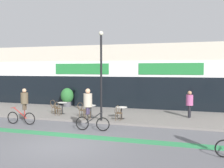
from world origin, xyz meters
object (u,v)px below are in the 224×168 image
(cafe_chair_1_near, at_px, (87,111))
(cafe_chair_1_side, at_px, (82,109))
(bistro_table_1, at_px, (91,109))
(cafe_chair_0_side, at_px, (54,106))
(lamp_post, at_px, (101,69))
(planter_pot, at_px, (67,97))
(cafe_chair_2_near, at_px, (118,112))
(cyclist_2, at_px, (89,106))
(bistro_table_0, at_px, (62,106))
(cyclist_0, at_px, (23,104))
(pedestrian_near_end, at_px, (190,102))
(bistro_table_2, at_px, (121,110))
(cafe_chair_0_near, at_px, (58,107))

(cafe_chair_1_near, bearing_deg, cafe_chair_1_side, 38.57)
(bistro_table_1, bearing_deg, cafe_chair_0_side, 167.02)
(cafe_chair_1_near, distance_m, lamp_post, 2.62)
(bistro_table_1, height_order, planter_pot, planter_pot)
(cafe_chair_2_near, distance_m, cyclist_2, 2.50)
(cafe_chair_0_side, height_order, cafe_chair_1_near, same)
(bistro_table_0, distance_m, cyclist_0, 3.27)
(cafe_chair_1_side, xyz_separation_m, pedestrian_near_end, (6.42, 1.81, 0.46))
(bistro_table_1, bearing_deg, cafe_chair_1_near, -89.22)
(cafe_chair_0_side, bearing_deg, bistro_table_0, 2.01)
(bistro_table_2, relative_size, cafe_chair_0_side, 0.79)
(bistro_table_1, height_order, cafe_chair_2_near, cafe_chair_2_near)
(bistro_table_0, distance_m, lamp_post, 4.27)
(bistro_table_2, distance_m, cyclist_0, 5.64)
(cafe_chair_2_near, relative_size, cyclist_2, 0.42)
(cafe_chair_1_side, distance_m, lamp_post, 2.98)
(planter_pot, xyz_separation_m, cyclist_2, (4.63, -6.63, 0.32))
(planter_pot, bearing_deg, pedestrian_near_end, -12.56)
(planter_pot, xyz_separation_m, cyclist_0, (0.57, -6.38, 0.23))
(bistro_table_0, xyz_separation_m, planter_pot, (-1.30, 3.24, 0.25))
(bistro_table_2, height_order, cafe_chair_1_side, cafe_chair_1_side)
(bistro_table_1, xyz_separation_m, cafe_chair_0_near, (-2.32, 0.05, -0.02))
(bistro_table_1, distance_m, cafe_chair_1_side, 0.63)
(bistro_table_2, xyz_separation_m, cafe_chair_1_side, (-2.53, -0.16, 0.01))
(planter_pot, xyz_separation_m, pedestrian_near_end, (9.41, -2.10, 0.19))
(planter_pot, height_order, cyclist_2, cyclist_2)
(bistro_table_0, xyz_separation_m, bistro_table_2, (4.23, -0.51, -0.03))
(cafe_chair_2_near, height_order, planter_pot, planter_pot)
(bistro_table_1, bearing_deg, pedestrian_near_end, 17.42)
(bistro_table_1, height_order, cafe_chair_1_near, cafe_chair_1_near)
(cafe_chair_1_side, bearing_deg, cafe_chair_1_near, -38.81)
(cyclist_0, bearing_deg, pedestrian_near_end, -157.16)
(cyclist_2, bearing_deg, planter_pot, 119.19)
(bistro_table_0, xyz_separation_m, bistro_table_1, (2.32, -0.68, 0.00))
(pedestrian_near_end, bearing_deg, bistro_table_1, -151.23)
(pedestrian_near_end, bearing_deg, cafe_chair_1_side, -152.90)
(cafe_chair_0_near, bearing_deg, cafe_chair_1_side, -92.46)
(cyclist_0, bearing_deg, cafe_chair_2_near, -160.86)
(bistro_table_2, relative_size, cafe_chair_0_near, 0.79)
(lamp_post, distance_m, cyclist_0, 4.79)
(cyclist_2, bearing_deg, cafe_chair_1_side, 115.17)
(bistro_table_0, xyz_separation_m, cafe_chair_0_near, (0.00, -0.63, -0.02))
(cafe_chair_0_side, distance_m, cafe_chair_1_near, 3.23)
(cafe_chair_1_near, xyz_separation_m, cafe_chair_1_side, (-0.63, 0.63, 0.00))
(bistro_table_2, distance_m, cafe_chair_0_side, 4.88)
(bistro_table_2, xyz_separation_m, cyclist_0, (-4.96, -2.64, 0.50))
(bistro_table_0, height_order, cafe_chair_0_side, cafe_chair_0_side)
(cafe_chair_1_near, bearing_deg, planter_pot, 32.19)
(bistro_table_0, distance_m, cafe_chair_1_side, 1.83)
(cafe_chair_0_near, height_order, cafe_chair_0_side, same)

